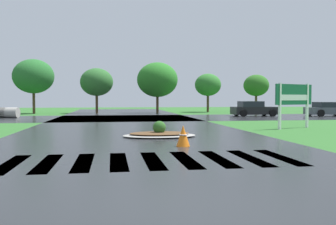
{
  "coord_description": "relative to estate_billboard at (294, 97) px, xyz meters",
  "views": [
    {
      "loc": [
        -1.07,
        -4.85,
        1.67
      ],
      "look_at": [
        1.07,
        9.11,
        1.11
      ],
      "focal_mm": 39.41,
      "sensor_mm": 36.0,
      "label": 1
    }
  ],
  "objects": [
    {
      "name": "ground_plane",
      "position": [
        -8.77,
        -13.96,
        -1.77
      ],
      "size": [
        120.0,
        120.0,
        0.1
      ],
      "primitive_type": "cube",
      "color": "#2D6628"
    },
    {
      "name": "asphalt_roadway",
      "position": [
        -8.77,
        -3.96,
        -1.71
      ],
      "size": [
        11.25,
        80.0,
        0.01
      ],
      "primitive_type": "cube",
      "color": "#232628",
      "rests_on": "ground"
    },
    {
      "name": "asphalt_cross_road",
      "position": [
        -8.77,
        11.8,
        -1.71
      ],
      "size": [
        90.0,
        10.13,
        0.01
      ],
      "primitive_type": "cube",
      "color": "#232628",
      "rests_on": "ground"
    },
    {
      "name": "crosswalk_stripes",
      "position": [
        -8.77,
        -9.09,
        -1.71
      ],
      "size": [
        7.65,
        2.9,
        0.01
      ],
      "color": "white",
      "rests_on": "ground"
    },
    {
      "name": "estate_billboard",
      "position": [
        0.0,
        0.0,
        0.0
      ],
      "size": [
        2.67,
        1.23,
        2.46
      ],
      "rotation": [
        0.0,
        0.0,
        3.55
      ],
      "color": "white",
      "rests_on": "ground"
    },
    {
      "name": "median_island",
      "position": [
        -7.81,
        -3.17,
        -1.58
      ],
      "size": [
        3.14,
        1.98,
        0.68
      ],
      "color": "#9E9B93",
      "rests_on": "ground"
    },
    {
      "name": "car_blue_compact",
      "position": [
        3.0,
        13.3,
        -1.08
      ],
      "size": [
        4.02,
        2.17,
        1.36
      ],
      "rotation": [
        0.0,
        0.0,
        -0.01
      ],
      "color": "black",
      "rests_on": "ground"
    },
    {
      "name": "car_silver_hatch",
      "position": [
        9.83,
        12.38,
        -1.11
      ],
      "size": [
        4.04,
        2.18,
        1.29
      ],
      "rotation": [
        0.0,
        0.0,
        0.01
      ],
      "color": "#4C545B",
      "rests_on": "ground"
    },
    {
      "name": "traffic_cone",
      "position": [
        -7.41,
        -6.41,
        -1.36
      ],
      "size": [
        0.47,
        0.47,
        0.73
      ],
      "color": "orange",
      "rests_on": "ground"
    },
    {
      "name": "background_treeline",
      "position": [
        -9.73,
        21.91,
        1.85
      ],
      "size": [
        34.92,
        5.61,
        5.75
      ],
      "color": "#4C3823",
      "rests_on": "ground"
    }
  ]
}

